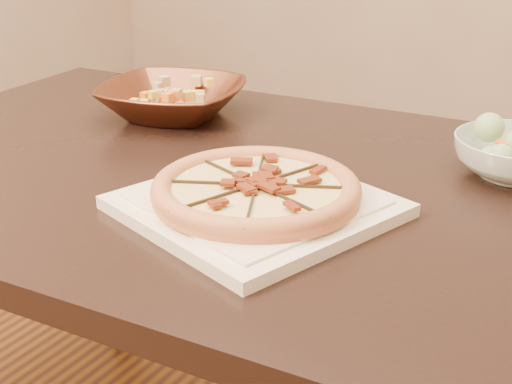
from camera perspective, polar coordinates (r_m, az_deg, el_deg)
dining_table at (r=1.17m, az=-2.25°, el=-3.02°), size 1.37×0.93×0.75m
plate at (r=0.96m, az=0.00°, el=-1.07°), size 0.39×0.39×0.02m
pizza at (r=0.95m, az=0.00°, el=0.22°), size 0.28×0.28×0.03m
bronze_bowl at (r=1.38m, az=-6.67°, el=7.33°), size 0.32×0.32×0.07m
mixed_dish at (r=1.37m, az=-6.82°, el=9.21°), size 0.12×0.13×0.03m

